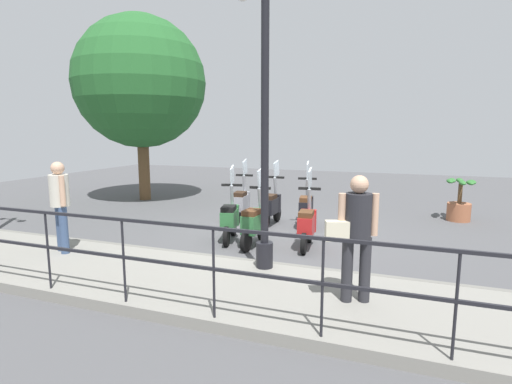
{
  "coord_description": "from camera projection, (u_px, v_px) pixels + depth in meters",
  "views": [
    {
      "loc": [
        -8.07,
        -2.55,
        2.28
      ],
      "look_at": [
        0.2,
        0.5,
        0.9
      ],
      "focal_mm": 28.0,
      "sensor_mm": 36.0,
      "label": 1
    }
  ],
  "objects": [
    {
      "name": "scooter_far_0",
      "position": [
        306.0,
        208.0,
        9.3
      ],
      "size": [
        1.23,
        0.46,
        1.54
      ],
      "rotation": [
        0.0,
        0.0,
        0.15
      ],
      "color": "black",
      "rests_on": "ground_plane"
    },
    {
      "name": "scooter_near_1",
      "position": [
        255.0,
        222.0,
        7.82
      ],
      "size": [
        1.23,
        0.44,
        1.54
      ],
      "rotation": [
        0.0,
        0.0,
        -0.05
      ],
      "color": "black",
      "rests_on": "ground_plane"
    },
    {
      "name": "scooter_near_0",
      "position": [
        307.0,
        224.0,
        7.69
      ],
      "size": [
        1.23,
        0.44,
        1.54
      ],
      "rotation": [
        0.0,
        0.0,
        0.1
      ],
      "color": "black",
      "rests_on": "ground_plane"
    },
    {
      "name": "fence_railing",
      "position": [
        166.0,
        249.0,
        4.67
      ],
      "size": [
        0.04,
        16.03,
        1.07
      ],
      "color": "black",
      "rests_on": "promenade_walkway"
    },
    {
      "name": "ground_plane",
      "position": [
        274.0,
        235.0,
        8.7
      ],
      "size": [
        28.0,
        28.0,
        0.0
      ],
      "primitive_type": "plane",
      "color": "#4C4C4F"
    },
    {
      "name": "scooter_far_1",
      "position": [
        271.0,
        205.0,
        9.58
      ],
      "size": [
        1.23,
        0.44,
        1.54
      ],
      "rotation": [
        0.0,
        0.0,
        -0.03
      ],
      "color": "black",
      "rests_on": "ground_plane"
    },
    {
      "name": "promenade_walkway",
      "position": [
        208.0,
        284.0,
        5.77
      ],
      "size": [
        2.2,
        20.0,
        0.15
      ],
      "color": "gray",
      "rests_on": "ground_plane"
    },
    {
      "name": "scooter_near_2",
      "position": [
        230.0,
        218.0,
        8.2
      ],
      "size": [
        1.21,
        0.51,
        1.54
      ],
      "rotation": [
        0.0,
        0.0,
        0.24
      ],
      "color": "black",
      "rests_on": "ground_plane"
    },
    {
      "name": "scooter_far_2",
      "position": [
        242.0,
        202.0,
        10.0
      ],
      "size": [
        1.23,
        0.44,
        1.54
      ],
      "rotation": [
        0.0,
        0.0,
        0.11
      ],
      "color": "black",
      "rests_on": "ground_plane"
    },
    {
      "name": "potted_palm",
      "position": [
        459.0,
        203.0,
        10.03
      ],
      "size": [
        1.06,
        0.66,
        1.05
      ],
      "color": "#9E5B3D",
      "rests_on": "ground_plane"
    },
    {
      "name": "tree_large",
      "position": [
        140.0,
        83.0,
        12.6
      ],
      "size": [
        4.12,
        4.12,
        5.82
      ],
      "color": "brown",
      "rests_on": "ground_plane"
    },
    {
      "name": "pedestrian_with_bag",
      "position": [
        356.0,
        229.0,
        4.87
      ],
      "size": [
        0.45,
        0.62,
        1.59
      ],
      "rotation": [
        0.0,
        0.0,
        0.34
      ],
      "color": "#28282D",
      "rests_on": "promenade_walkway"
    },
    {
      "name": "lamp_post_near",
      "position": [
        265.0,
        136.0,
        5.93
      ],
      "size": [
        0.26,
        0.9,
        4.57
      ],
      "color": "black",
      "rests_on": "promenade_walkway"
    },
    {
      "name": "pedestrian_distant",
      "position": [
        60.0,
        200.0,
        6.89
      ],
      "size": [
        0.44,
        0.44,
        1.59
      ],
      "rotation": [
        0.0,
        0.0,
        2.62
      ],
      "color": "#384C70",
      "rests_on": "promenade_walkway"
    }
  ]
}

